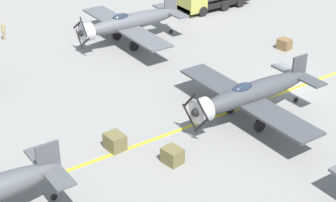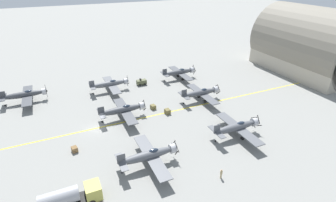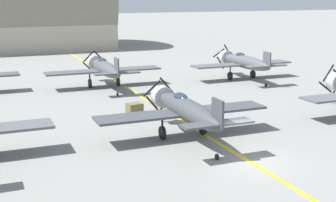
# 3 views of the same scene
# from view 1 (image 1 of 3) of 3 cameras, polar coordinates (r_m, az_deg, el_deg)

# --- Properties ---
(ground_plane) EXTENTS (400.00, 400.00, 0.00)m
(ground_plane) POSITION_cam_1_polar(r_m,az_deg,el_deg) (43.08, 12.28, 1.12)
(ground_plane) COLOR gray
(taxiway_stripe) EXTENTS (0.30, 160.00, 0.01)m
(taxiway_stripe) POSITION_cam_1_polar(r_m,az_deg,el_deg) (43.08, 12.28, 1.12)
(taxiway_stripe) COLOR yellow
(taxiway_stripe) RESTS_ON ground
(airplane_mid_right) EXTENTS (12.00, 9.98, 3.65)m
(airplane_mid_right) POSITION_cam_1_polar(r_m,az_deg,el_deg) (49.57, -4.07, 7.94)
(airplane_mid_right) COLOR #575A5F
(airplane_mid_right) RESTS_ON ground
(airplane_mid_center) EXTENTS (12.00, 9.98, 3.65)m
(airplane_mid_center) POSITION_cam_1_polar(r_m,az_deg,el_deg) (37.58, 8.33, 0.72)
(airplane_mid_center) COLOR #43454B
(airplane_mid_center) RESTS_ON ground
(ground_crew_walking) EXTENTS (0.35, 0.35, 1.62)m
(ground_crew_walking) POSITION_cam_1_polar(r_m,az_deg,el_deg) (52.79, -16.37, 6.83)
(ground_crew_walking) COLOR tan
(ground_crew_walking) RESTS_ON ground
(supply_crate_by_tanker) EXTENTS (1.31, 1.12, 1.03)m
(supply_crate_by_tanker) POSITION_cam_1_polar(r_m,az_deg,el_deg) (35.02, -5.41, -4.13)
(supply_crate_by_tanker) COLOR brown
(supply_crate_by_tanker) RESTS_ON ground
(supply_crate_mid_lane) EXTENTS (1.29, 1.13, 0.97)m
(supply_crate_mid_lane) POSITION_cam_1_polar(r_m,az_deg,el_deg) (33.64, 0.45, -5.57)
(supply_crate_mid_lane) COLOR brown
(supply_crate_mid_lane) RESTS_ON ground
(supply_crate_outboard) EXTENTS (1.24, 1.10, 0.91)m
(supply_crate_outboard) POSITION_cam_1_polar(r_m,az_deg,el_deg) (50.04, 11.74, 5.69)
(supply_crate_outboard) COLOR brown
(supply_crate_outboard) RESTS_ON ground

